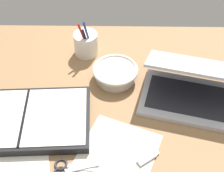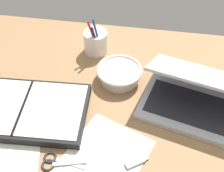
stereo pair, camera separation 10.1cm
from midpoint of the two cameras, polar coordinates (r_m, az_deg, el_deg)
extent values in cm
cube|color=#936D47|center=(102.51, -3.02, -6.08)|extent=(140.00, 100.00, 2.00)
cube|color=#B7B7BC|center=(107.05, 11.51, -2.68)|extent=(36.86, 28.40, 1.80)
cube|color=#232328|center=(106.30, 11.59, -2.32)|extent=(31.62, 21.72, 0.24)
cube|color=#B7B7BC|center=(103.99, 12.72, 3.46)|extent=(36.42, 26.65, 10.02)
cube|color=navy|center=(103.81, 12.67, 3.22)|extent=(33.37, 23.97, 8.65)
cylinder|color=silver|center=(111.53, -1.99, 2.02)|extent=(13.96, 13.96, 4.64)
torus|color=silver|center=(109.93, -2.02, 2.89)|extent=(16.42, 16.42, 1.31)
cylinder|color=white|center=(121.99, -7.17, 7.55)|extent=(9.18, 9.18, 9.01)
cylinder|color=black|center=(118.41, -7.09, 7.80)|extent=(3.15, 1.44, 12.17)
cylinder|color=#233899|center=(117.44, -6.84, 8.57)|extent=(3.38, 2.34, 15.75)
cylinder|color=#B21E1E|center=(117.73, -7.51, 8.21)|extent=(4.62, 0.95, 14.25)
cube|color=black|center=(104.03, -18.35, -6.06)|extent=(42.11, 27.06, 3.03)
cube|color=silver|center=(100.35, -13.13, -5.44)|extent=(20.26, 23.65, 0.30)
cube|color=black|center=(102.67, -18.59, -5.43)|extent=(2.11, 22.60, 0.30)
cube|color=#B7B7BC|center=(91.67, -8.75, -14.71)|extent=(9.81, 3.69, 0.30)
cube|color=#B7B7BC|center=(91.93, -8.73, -14.80)|extent=(9.90, 2.74, 0.30)
torus|color=#232328|center=(93.53, -12.47, -14.06)|extent=(3.90, 3.90, 0.70)
cube|color=silver|center=(91.92, -3.20, -14.27)|extent=(31.10, 35.73, 0.16)
cube|color=#99999E|center=(92.26, 3.19, -13.39)|extent=(6.08, 5.04, 1.00)
cube|color=silver|center=(93.49, 5.02, -12.31)|extent=(1.67, 1.67, 0.60)
camera|label=1|loc=(0.05, -92.87, -2.98)|focal=50.00mm
camera|label=2|loc=(0.05, 87.13, 2.98)|focal=50.00mm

